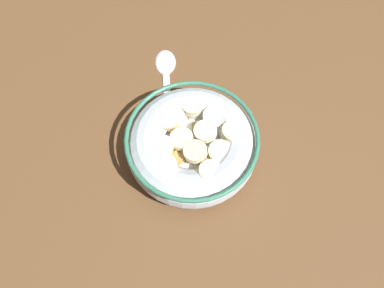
{
  "coord_description": "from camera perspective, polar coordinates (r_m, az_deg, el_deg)",
  "views": [
    {
      "loc": [
        -15.53,
        17.38,
        50.61
      ],
      "look_at": [
        0.0,
        0.0,
        3.0
      ],
      "focal_mm": 37.9,
      "sensor_mm": 36.0,
      "label": 1
    }
  ],
  "objects": [
    {
      "name": "ground_plane",
      "position": [
        0.57,
        -0.0,
        -1.78
      ],
      "size": [
        117.52,
        117.52,
        2.0
      ],
      "primitive_type": "cube",
      "color": "brown"
    },
    {
      "name": "cereal_bowl",
      "position": [
        0.53,
        0.02,
        -0.08
      ],
      "size": [
        17.36,
        17.36,
        5.41
      ],
      "color": "#B2BCC6",
      "rests_on": "ground_plane"
    },
    {
      "name": "spoon",
      "position": [
        0.62,
        -3.7,
        10.13
      ],
      "size": [
        13.02,
        12.63,
        0.8
      ],
      "color": "silver",
      "rests_on": "ground_plane"
    }
  ]
}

